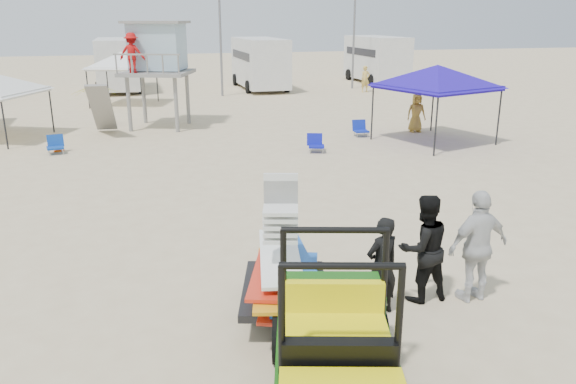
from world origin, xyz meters
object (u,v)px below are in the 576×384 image
object	(u,v)px
surf_trailer	(283,268)
man_left	(382,266)
utility_cart	(335,339)
lifeguard_tower	(154,51)
canopy_blue	(438,69)

from	to	relation	value
surf_trailer	man_left	bearing A→B (deg)	-11.19
utility_cart	surf_trailer	xyz separation A→B (m)	(0.01, 2.34, -0.16)
lifeguard_tower	canopy_blue	bearing A→B (deg)	-31.25
surf_trailer	lifeguard_tower	size ratio (longest dim) A/B	0.58
surf_trailer	lifeguard_tower	distance (m)	17.25
man_left	lifeguard_tower	xyz separation A→B (m)	(-2.54, 17.35, 2.40)
utility_cart	lifeguard_tower	world-z (taller)	lifeguard_tower
surf_trailer	lifeguard_tower	bearing A→B (deg)	93.45
utility_cart	lifeguard_tower	bearing A→B (deg)	93.01
utility_cart	man_left	size ratio (longest dim) A/B	1.89
surf_trailer	lifeguard_tower	world-z (taller)	lifeguard_tower
lifeguard_tower	utility_cart	bearing A→B (deg)	-86.99
man_left	lifeguard_tower	size ratio (longest dim) A/B	0.38
man_left	canopy_blue	distance (m)	13.65
lifeguard_tower	canopy_blue	size ratio (longest dim) A/B	1.01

